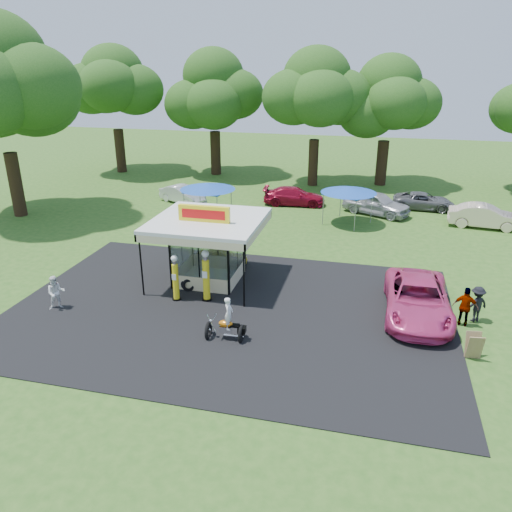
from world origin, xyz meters
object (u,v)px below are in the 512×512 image
(pink_sedan, at_px, (418,299))
(spectator_west, at_px, (56,293))
(gas_station_kiosk, at_px, (209,248))
(bg_car_b, at_px, (294,196))
(spectator_east_b, at_px, (465,307))
(bg_car_d, at_px, (424,201))
(gas_pump_left, at_px, (176,279))
(kiosk_car, at_px, (222,257))
(a_frame_sign, at_px, (474,346))
(tent_east, at_px, (349,190))
(bg_car_c, at_px, (376,203))
(motorcycle, at_px, (227,323))
(gas_pump_right, at_px, (206,277))
(bg_car_a, at_px, (182,195))
(bg_car_e, at_px, (485,216))
(tent_west, at_px, (208,186))
(spectator_east_a, at_px, (477,304))

(pink_sedan, relative_size, spectator_west, 3.66)
(gas_station_kiosk, bearing_deg, bg_car_b, 83.35)
(spectator_east_b, bearing_deg, bg_car_d, -78.11)
(gas_pump_left, bearing_deg, kiosk_car, 80.56)
(a_frame_sign, xyz_separation_m, tent_east, (-6.03, 16.06, 1.90))
(gas_station_kiosk, height_order, bg_car_c, gas_station_kiosk)
(motorcycle, height_order, a_frame_sign, motorcycle)
(spectator_east_b, xyz_separation_m, tent_east, (-6.01, 13.42, 1.54))
(gas_pump_right, xyz_separation_m, bg_car_a, (-7.64, 16.15, -0.55))
(gas_station_kiosk, relative_size, tent_east, 1.40)
(kiosk_car, xyz_separation_m, pink_sedan, (10.30, -3.69, 0.35))
(kiosk_car, relative_size, pink_sedan, 0.47)
(bg_car_e, bearing_deg, bg_car_c, 85.34)
(a_frame_sign, xyz_separation_m, pink_sedan, (-1.96, 3.05, 0.30))
(tent_west, bearing_deg, gas_pump_right, -71.48)
(a_frame_sign, bearing_deg, tent_west, 130.39)
(kiosk_car, xyz_separation_m, spectator_east_b, (12.25, -4.11, 0.42))
(tent_west, bearing_deg, spectator_east_a, -34.82)
(bg_car_e, distance_m, tent_east, 9.49)
(gas_pump_left, bearing_deg, bg_car_b, 81.80)
(kiosk_car, bearing_deg, gas_pump_right, -172.05)
(gas_pump_right, height_order, tent_east, tent_east)
(gas_pump_right, relative_size, spectator_east_b, 1.44)
(gas_station_kiosk, distance_m, tent_west, 10.57)
(spectator_east_b, bearing_deg, spectator_west, 19.13)
(bg_car_c, bearing_deg, gas_pump_left, 177.31)
(spectator_east_a, distance_m, tent_west, 19.89)
(gas_pump_left, relative_size, kiosk_car, 0.82)
(tent_west, bearing_deg, bg_car_c, 20.54)
(motorcycle, bearing_deg, bg_car_e, 51.97)
(spectator_west, relative_size, bg_car_b, 0.34)
(bg_car_c, distance_m, bg_car_e, 7.44)
(a_frame_sign, distance_m, tent_west, 21.49)
(bg_car_a, bearing_deg, a_frame_sign, -107.66)
(gas_pump_right, relative_size, a_frame_sign, 2.46)
(a_frame_sign, bearing_deg, bg_car_c, 95.26)
(motorcycle, bearing_deg, gas_station_kiosk, 112.61)
(gas_station_kiosk, xyz_separation_m, pink_sedan, (10.30, -1.49, -0.95))
(spectator_east_b, relative_size, bg_car_a, 0.43)
(gas_pump_left, relative_size, bg_car_a, 0.56)
(pink_sedan, relative_size, bg_car_c, 1.20)
(pink_sedan, xyz_separation_m, bg_car_d, (1.40, 18.12, -0.20))
(gas_station_kiosk, height_order, tent_west, gas_station_kiosk)
(kiosk_car, bearing_deg, spectator_west, 140.05)
(spectator_west, bearing_deg, bg_car_b, 33.52)
(motorcycle, distance_m, pink_sedan, 8.64)
(motorcycle, relative_size, bg_car_d, 0.43)
(kiosk_car, height_order, bg_car_c, bg_car_c)
(motorcycle, bearing_deg, spectator_west, 171.97)
(spectator_east_a, distance_m, bg_car_d, 18.02)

